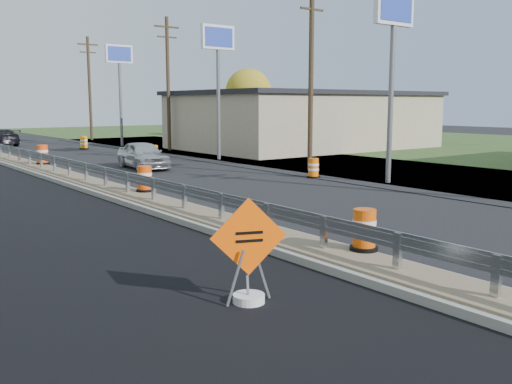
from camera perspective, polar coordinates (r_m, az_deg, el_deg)
ground at (r=15.66m, az=-3.46°, el=-3.50°), size 140.00×140.00×0.00m
grass_verge_far at (r=44.81m, az=22.24°, el=3.89°), size 40.00×120.00×0.03m
median at (r=22.63m, az=-14.79°, el=0.32°), size 1.60×55.00×0.23m
guardrail at (r=23.47m, az=-15.78°, el=2.09°), size 0.10×46.15×0.72m
retail_building_near at (r=44.06m, az=4.85°, el=7.23°), size 18.50×12.50×4.27m
pylon_sign_south at (r=24.85m, az=13.58°, el=15.83°), size 2.20×0.30×7.90m
pylon_sign_mid at (r=34.58m, az=-3.83°, el=13.99°), size 2.20×0.30×7.90m
pylon_sign_north at (r=46.86m, az=-13.52°, el=12.40°), size 2.20×0.30×7.90m
utility_pole_smid at (r=29.56m, az=5.52°, el=11.86°), size 1.90×0.26×9.40m
utility_pole_nmid at (r=41.85m, az=-8.79°, el=10.88°), size 1.90×0.26×9.40m
utility_pole_north at (r=55.48m, az=-16.31°, el=10.10°), size 1.90×0.26×9.40m
tree_far_yellow at (r=58.09m, az=-0.77°, el=9.98°), size 4.62×4.62×6.86m
caution_sign at (r=9.66m, az=-0.74°, el=-8.49°), size 1.23×0.55×1.81m
barrel_median_near at (r=12.40m, az=10.77°, el=-3.81°), size 0.61×0.61×0.89m
barrel_median_mid at (r=20.74m, az=-11.06°, el=1.26°), size 0.62×0.62×0.92m
barrel_median_far at (r=31.73m, az=-20.56°, el=3.49°), size 0.68×0.68×1.00m
barrel_shoulder_near at (r=26.09m, az=5.78°, el=2.36°), size 0.61×0.61×0.90m
barrel_shoulder_mid at (r=35.10m, az=-10.17°, el=3.89°), size 0.59×0.59×0.87m
barrel_shoulder_far at (r=44.58m, az=-16.84°, el=4.73°), size 0.66×0.66×0.97m
car_silver at (r=30.22m, az=-11.21°, el=3.66°), size 2.06×4.33×1.43m
car_dark_far at (r=50.35m, az=-24.25°, el=5.00°), size 2.41×4.87×1.36m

